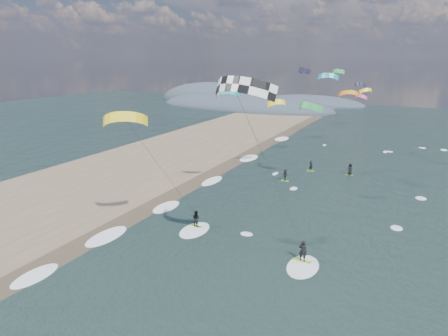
% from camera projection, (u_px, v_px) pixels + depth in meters
% --- Properties ---
extents(ground, '(260.00, 260.00, 0.00)m').
position_uv_depth(ground, '(160.00, 302.00, 27.47)').
color(ground, black).
rests_on(ground, ground).
extents(sand_strip, '(26.00, 240.00, 0.00)m').
position_uv_depth(sand_strip, '(54.00, 201.00, 46.66)').
color(sand_strip, brown).
rests_on(sand_strip, ground).
extents(wet_sand_strip, '(3.00, 240.00, 0.00)m').
position_uv_depth(wet_sand_strip, '(128.00, 220.00, 41.30)').
color(wet_sand_strip, '#382D23').
rests_on(wet_sand_strip, ground).
extents(coastal_hills, '(80.00, 41.00, 15.00)m').
position_uv_depth(coastal_hills, '(240.00, 104.00, 138.86)').
color(coastal_hills, '#3D4756').
rests_on(coastal_hills, ground).
extents(kitesurfer_near_a, '(8.13, 8.76, 16.50)m').
position_uv_depth(kitesurfer_near_a, '(247.00, 122.00, 26.43)').
color(kitesurfer_near_a, '#8BC322').
rests_on(kitesurfer_near_a, ground).
extents(kitesurfer_near_b, '(7.19, 9.10, 13.37)m').
position_uv_depth(kitesurfer_near_b, '(148.00, 154.00, 34.59)').
color(kitesurfer_near_b, '#8BC322').
rests_on(kitesurfer_near_b, ground).
extents(far_kitesurfers, '(8.89, 8.41, 1.79)m').
position_uv_depth(far_kitesurfers, '(312.00, 171.00, 55.58)').
color(far_kitesurfers, '#8BC322').
rests_on(far_kitesurfers, ground).
extents(bg_kite_field, '(12.19, 71.94, 8.56)m').
position_uv_depth(bg_kite_field, '(332.00, 88.00, 70.08)').
color(bg_kite_field, yellow).
rests_on(bg_kite_field, ground).
extents(shoreline_surf, '(2.40, 79.40, 0.11)m').
position_uv_depth(shoreline_surf, '(162.00, 207.00, 44.79)').
color(shoreline_surf, white).
rests_on(shoreline_surf, ground).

